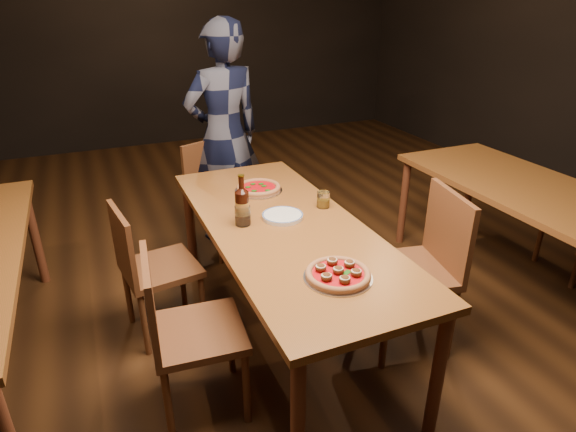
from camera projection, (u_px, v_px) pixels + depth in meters
name	position (u px, v px, depth m)	size (l,w,h in m)	color
ground	(285.00, 334.00, 2.94)	(9.00, 9.00, 0.00)	black
room_shell	(284.00, 3.00, 2.16)	(9.00, 9.00, 9.00)	black
table_main	(284.00, 236.00, 2.66)	(0.80, 2.00, 0.75)	brown
table_right	(539.00, 201.00, 3.10)	(0.80, 2.00, 0.75)	brown
chair_main_nw	(198.00, 331.00, 2.26)	(0.42, 0.42, 0.90)	#573517
chair_main_sw	(161.00, 267.00, 2.82)	(0.41, 0.41, 0.88)	#573517
chair_main_e	(408.00, 270.00, 2.69)	(0.46, 0.46, 0.98)	#573517
chair_end	(222.00, 197.00, 3.76)	(0.42, 0.42, 0.90)	#573517
pizza_meatball	(338.00, 274.00, 2.12)	(0.31, 0.31, 0.06)	#B7B7BF
pizza_margherita	(259.00, 188.00, 3.06)	(0.30, 0.30, 0.04)	#B7B7BF
plate_stack	(283.00, 216.00, 2.69)	(0.23, 0.23, 0.02)	white
beer_bottle	(242.00, 206.00, 2.60)	(0.08, 0.08, 0.27)	black
water_glass	(243.00, 216.00, 2.60)	(0.09, 0.09, 0.11)	white
amber_glass	(323.00, 200.00, 2.82)	(0.08, 0.08, 0.09)	#956410
diner	(224.00, 136.00, 3.79)	(0.64, 0.42, 1.75)	black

